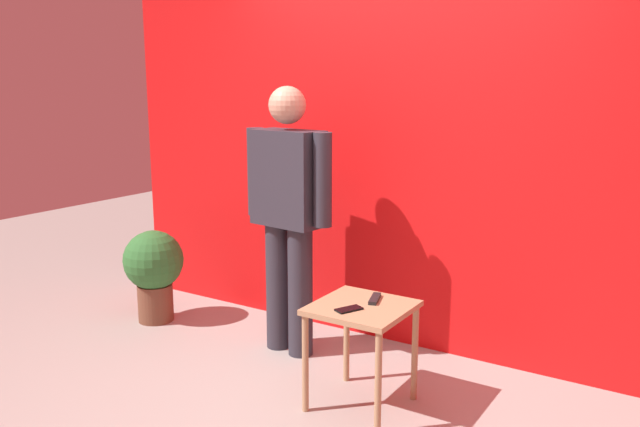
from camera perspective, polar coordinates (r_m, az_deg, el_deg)
ground_plane at (r=3.77m, az=-2.04°, el=-16.62°), size 12.00×12.00×0.00m
back_wall_red at (r=4.38m, az=7.01°, el=8.64°), size 4.57×0.12×3.12m
standing_person at (r=4.22m, az=-2.76°, el=0.55°), size 0.69×0.29×1.74m
side_table at (r=3.62m, az=3.61°, el=-9.33°), size 0.50×0.50×0.58m
cell_phone at (r=3.51m, az=2.51°, el=-8.27°), size 0.13×0.16×0.01m
tv_remote at (r=3.66m, az=4.76°, el=-7.35°), size 0.09×0.18×0.02m
potted_plant at (r=5.03m, az=-14.18°, el=-4.58°), size 0.44×0.44×0.69m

